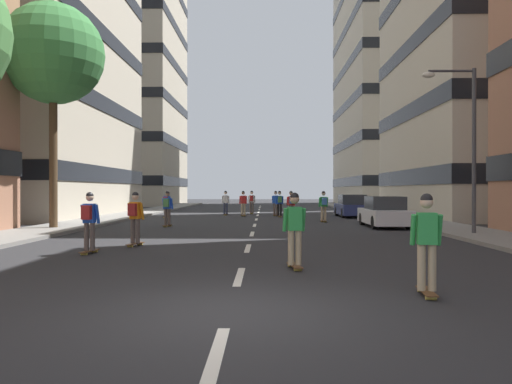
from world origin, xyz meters
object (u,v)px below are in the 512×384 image
Objects in this scene: skater_4 at (324,204)px; skater_5 at (295,227)px; skater_11 at (167,206)px; skater_12 at (243,202)px; parked_car_mid at (384,213)px; parked_car_near at (352,207)px; skater_8 at (252,201)px; street_tree_near at (53,54)px; skater_7 at (226,202)px; streetlamp_right at (465,132)px; skater_3 at (135,215)px; skater_13 at (427,239)px; skater_0 at (280,202)px; skater_10 at (276,202)px; skater_1 at (291,203)px; skater_2 at (89,219)px; skater_6 at (167,202)px.

skater_5 is (-2.66, -16.53, -0.03)m from skater_4.
skater_11 is (-8.23, -3.66, 0.00)m from skater_4.
parked_car_mid is at bearing -52.77° from skater_12.
parked_car_near is 8.01m from skater_8.
skater_7 is (6.77, 13.24, -7.01)m from street_tree_near.
street_tree_near is 5.72× the size of skater_4.
streetlamp_right is 17.65m from skater_12.
skater_3 is 1.00× the size of skater_13.
parked_car_near is 0.43× the size of street_tree_near.
skater_0 is 1.00× the size of skater_8.
skater_12 reaches higher than parked_car_near.
skater_5 is at bearing -66.60° from skater_11.
skater_10 reaches higher than parked_car_near.
skater_5 reaches higher than parked_car_near.
skater_13 reaches higher than parked_car_mid.
skater_3 is 1.00× the size of skater_11.
skater_11 and skater_12 have the same top height.
parked_car_mid is at bearing 78.85° from skater_13.
skater_1 is 4.91m from skater_12.
skater_4 is (8.40, 13.97, 0.00)m from skater_2.
skater_3 is at bearing -82.09° from skater_6.
skater_7 and skater_8 have the same top height.
parked_car_mid is at bearing 0.05° from skater_11.
skater_8 is at bearing 81.44° from skater_3.
skater_10 is at bearing 50.40° from street_tree_near.
skater_7 is at bearing 98.45° from skater_5.
skater_3 is (0.80, 1.93, 0.00)m from skater_2.
skater_7 is at bearing 101.96° from skater_13.
skater_13 is (-3.10, -15.73, 0.29)m from parked_car_mid.
skater_4 is 9.01m from skater_11.
skater_2 is 16.31m from skater_4.
skater_2 is 18.26m from skater_6.
skater_5 is 1.00× the size of skater_7.
skater_1 is (11.25, 8.24, -6.98)m from street_tree_near.
skater_6 is at bearing 167.00° from skater_1.
skater_3 is 18.37m from skater_12.
skater_0 and skater_13 have the same top height.
street_tree_near is 15.59m from skater_1.
skater_2 is at bearing -105.70° from skater_10.
skater_0 is 1.00× the size of skater_4.
skater_12 is at bearing 157.81° from skater_0.
skater_4 is at bearing 58.98° from skater_2.
skater_3 is (-10.16, -17.46, 0.32)m from parked_car_near.
skater_5 is 24.15m from skater_7.
skater_2 is (4.58, -8.09, -6.98)m from street_tree_near.
skater_3 is at bearing -112.18° from skater_1.
skater_0 is (10.62, 10.99, -6.98)m from street_tree_near.
skater_11 is at bearing -118.58° from skater_10.
skater_4 and skater_6 have the same top height.
skater_7 is at bearing 40.55° from skater_6.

